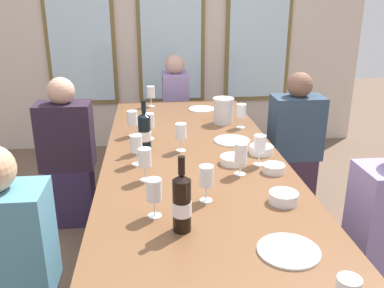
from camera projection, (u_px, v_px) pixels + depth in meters
The scene contains 28 objects.
ground_plane at pixel (194, 266), 2.67m from camera, with size 12.00×12.00×0.00m, color brown.
back_wall_with_windows at pixel (171, 14), 4.40m from camera, with size 4.25×0.10×2.90m.
dining_table at pixel (194, 169), 2.44m from camera, with size 1.05×2.81×0.74m.
white_plate_0 at pixel (288, 251), 1.55m from camera, with size 0.23×0.23×0.01m, color white.
white_plate_1 at pixel (232, 141), 2.72m from camera, with size 0.23×0.23×0.01m, color white.
white_plate_2 at pixel (202, 109), 3.46m from camera, with size 0.21×0.21×0.01m, color white.
metal_pitcher at pixel (223, 110), 3.07m from camera, with size 0.16×0.16×0.19m.
wine_bottle_0 at pixel (145, 132), 2.51m from camera, with size 0.08×0.08×0.32m.
wine_bottle_1 at pixel (182, 203), 1.65m from camera, with size 0.08×0.08×0.32m.
tasting_bowl_0 at pixel (233, 160), 2.35m from camera, with size 0.15×0.15×0.04m, color white.
tasting_bowl_1 at pixel (284, 198), 1.91m from camera, with size 0.13×0.13×0.05m, color white.
tasting_bowl_2 at pixel (274, 168), 2.24m from camera, with size 0.12×0.12×0.04m, color white.
tasting_bowl_3 at pixel (261, 150), 2.50m from camera, with size 0.14×0.14×0.05m, color white.
wine_glass_1 at pixel (241, 154), 2.18m from camera, with size 0.07×0.07×0.17m.
wine_glass_2 at pixel (207, 177), 1.89m from camera, with size 0.07×0.07×0.17m.
wine_glass_3 at pixel (241, 112), 2.96m from camera, with size 0.07×0.07×0.17m.
wine_glass_4 at pixel (136, 144), 2.30m from camera, with size 0.07×0.07×0.17m.
wine_glass_5 at pixel (145, 159), 2.11m from camera, with size 0.07×0.07×0.17m.
wine_glass_6 at pixel (149, 121), 2.72m from camera, with size 0.07×0.07×0.17m.
wine_glass_7 at pixel (154, 191), 1.76m from camera, with size 0.07×0.07×0.17m.
wine_glass_8 at pixel (151, 93), 3.53m from camera, with size 0.07×0.07×0.17m.
wine_glass_9 at pixel (132, 119), 2.78m from camera, with size 0.07×0.07×0.17m.
wine_glass_10 at pixel (181, 132), 2.51m from camera, with size 0.07×0.07×0.17m.
wine_glass_11 at pixel (260, 145), 2.30m from camera, with size 0.07×0.07×0.17m.
seated_person_0 at pixel (9, 277), 1.75m from camera, with size 0.38×0.24×1.11m.
seated_person_2 at pixel (68, 157), 3.04m from camera, with size 0.38×0.24×1.11m.
seated_person_3 at pixel (294, 147), 3.23m from camera, with size 0.38×0.24×1.11m.
seated_person_4 at pixel (175, 114), 4.13m from camera, with size 0.24×0.38×1.11m.
Camera 1 is at (-0.24, -2.23, 1.64)m, focal length 39.01 mm.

